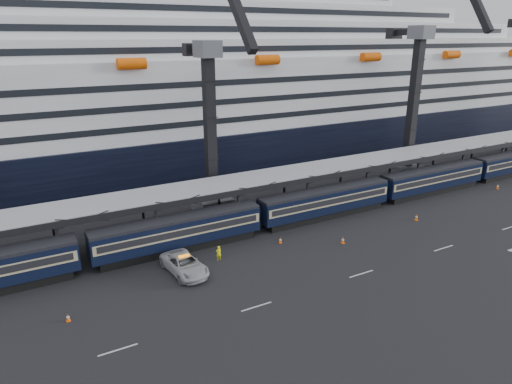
% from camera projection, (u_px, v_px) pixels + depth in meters
% --- Properties ---
extents(ground, '(260.00, 260.00, 0.00)m').
position_uv_depth(ground, '(428.00, 232.00, 55.24)').
color(ground, black).
rests_on(ground, ground).
extents(lane_markings, '(111.00, 4.27, 0.02)m').
position_uv_depth(lane_markings, '(510.00, 234.00, 54.65)').
color(lane_markings, beige).
rests_on(lane_markings, ground).
extents(train, '(133.05, 3.00, 4.05)m').
position_uv_depth(train, '(345.00, 197.00, 60.67)').
color(train, black).
rests_on(train, ground).
extents(canopy, '(130.00, 6.25, 5.53)m').
position_uv_depth(canopy, '(354.00, 163.00, 65.11)').
color(canopy, '#94979C').
rests_on(canopy, ground).
extents(cruise_ship, '(214.09, 28.84, 34.00)m').
position_uv_depth(cruise_ship, '(244.00, 91.00, 88.76)').
color(cruise_ship, black).
rests_on(cruise_ship, ground).
extents(crane_dark_near, '(4.50, 17.75, 35.08)m').
position_uv_depth(crane_dark_near, '(211.00, 124.00, 57.57)').
color(crane_dark_near, '#52555A').
rests_on(crane_dark_near, ground).
extents(crane_dark_mid, '(4.50, 18.24, 39.64)m').
position_uv_depth(crane_dark_mid, '(416.00, 97.00, 72.31)').
color(crane_dark_mid, '#52555A').
rests_on(crane_dark_mid, ground).
extents(pickup_truck, '(3.61, 6.69, 1.78)m').
position_uv_depth(pickup_truck, '(185.00, 265.00, 45.49)').
color(pickup_truck, '#A5A6AC').
rests_on(pickup_truck, ground).
extents(worker, '(0.62, 0.43, 1.62)m').
position_uv_depth(worker, '(219.00, 253.00, 48.08)').
color(worker, '#FFFA0D').
rests_on(worker, ground).
extents(traffic_cone_b, '(0.35, 0.35, 0.70)m').
position_uv_depth(traffic_cone_b, '(68.00, 317.00, 37.90)').
color(traffic_cone_b, '#FF5C08').
rests_on(traffic_cone_b, ground).
extents(traffic_cone_c, '(0.36, 0.36, 0.73)m').
position_uv_depth(traffic_cone_c, '(280.00, 240.00, 52.22)').
color(traffic_cone_c, '#FF5C08').
rests_on(traffic_cone_c, ground).
extents(traffic_cone_d, '(0.39, 0.39, 0.79)m').
position_uv_depth(traffic_cone_d, '(343.00, 240.00, 52.13)').
color(traffic_cone_d, '#FF5C08').
rests_on(traffic_cone_d, ground).
extents(traffic_cone_e, '(0.42, 0.42, 0.83)m').
position_uv_depth(traffic_cone_e, '(417.00, 217.00, 58.63)').
color(traffic_cone_e, '#FF5C08').
rests_on(traffic_cone_e, ground).
extents(traffic_cone_f, '(0.40, 0.40, 0.80)m').
position_uv_depth(traffic_cone_f, '(498.00, 186.00, 70.62)').
color(traffic_cone_f, '#FF5C08').
rests_on(traffic_cone_f, ground).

